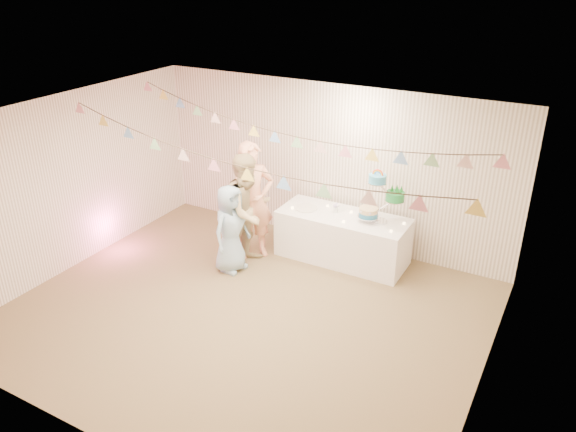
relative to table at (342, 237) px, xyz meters
The scene contains 25 objects.
floor 2.08m from the table, 104.40° to the right, with size 6.00×6.00×0.00m, color brown.
ceiling 3.02m from the table, 104.40° to the right, with size 6.00×6.00×0.00m, color white.
back_wall 1.18m from the table, 134.33° to the left, with size 6.00×6.00×0.00m, color white.
front_wall 4.60m from the table, 96.47° to the right, with size 6.00×6.00×0.00m, color white.
left_wall 4.13m from the table, 150.56° to the right, with size 5.00×5.00×0.00m, color white.
right_wall 3.31m from the table, 38.47° to the right, with size 5.00×5.00×0.00m, color white.
table is the anchor object (origin of this frame).
cake_stand 0.94m from the table, ahead, with size 0.69×0.40×0.77m, color silver, non-canonical shape.
cake_bottom 0.61m from the table, ahead, with size 0.31×0.31×0.15m, color #216C9B, non-canonical shape.
cake_middle 1.04m from the table, 10.86° to the left, with size 0.27×0.27×0.22m, color #1A7B35, non-canonical shape.
cake_top_tier 1.12m from the table, ahead, with size 0.25×0.25×0.19m, color #41A3CD, non-canonical shape.
platter 0.72m from the table, behind, with size 0.35×0.35×0.02m, color white.
posy 0.48m from the table, 161.81° to the left, with size 0.13×0.13×0.15m, color white, non-canonical shape.
person_adult_a 1.50m from the table, 156.59° to the right, with size 0.68×0.44×1.85m, color #F8A681.
person_adult_b 1.52m from the table, 146.66° to the right, with size 0.86×0.67×1.76m, color tan.
person_child 1.74m from the table, 140.45° to the right, with size 0.66×0.43×1.35m, color #96BBD5.
bunting_back 2.22m from the table, 120.02° to the right, with size 5.60×1.10×0.40m, color pink, non-canonical shape.
bunting_front 2.97m from the table, 103.13° to the right, with size 5.60×0.90×0.36m, color #72A5E5, non-canonical shape.
tealight_0 0.90m from the table, 169.38° to the right, with size 0.04×0.04×0.03m, color #FFD88C.
tealight_1 0.55m from the table, 152.78° to the left, with size 0.04×0.04×0.03m, color #FFD88C.
tealight_2 0.46m from the table, 65.56° to the right, with size 0.04×0.04×0.03m, color #FFD88C.
tealight_3 0.57m from the table, 32.15° to the left, with size 0.04×0.04×0.03m, color #FFD88C.
tealight_4 0.92m from the table, 12.38° to the right, with size 0.04×0.04×0.03m, color #FFD88C.
tealight_5 0.99m from the table, ahead, with size 0.04×0.04×0.03m, color #FFD88C.
tealight_6 0.42m from the table, 65.21° to the left, with size 0.04×0.04×0.03m, color #FFD88C.
Camera 1 is at (3.50, -5.16, 4.33)m, focal length 35.00 mm.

